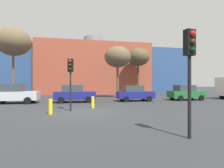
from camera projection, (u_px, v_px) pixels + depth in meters
name	position (u px, v px, depth m)	size (l,w,h in m)	color
ground_plane	(84.00, 112.00, 11.90)	(200.00, 200.00, 0.00)	#2D3033
building_backdrop	(93.00, 70.00, 37.37)	(37.98, 12.14, 11.73)	#9E4733
parked_car_1	(14.00, 94.00, 17.19)	(4.37, 2.14, 1.90)	silver
parked_car_2	(74.00, 94.00, 18.30)	(4.16, 2.04, 1.80)	navy
parked_car_3	(135.00, 93.00, 19.57)	(4.00, 1.96, 1.73)	navy
parked_car_4	(186.00, 93.00, 20.79)	(4.09, 2.01, 1.77)	#1E662D
traffic_light_near_right	(190.00, 58.00, 6.11)	(0.40, 0.39, 3.78)	black
traffic_light_island	(70.00, 73.00, 12.29)	(0.41, 0.39, 3.65)	black
bare_tree_0	(13.00, 42.00, 22.97)	(4.46, 4.46, 9.18)	brown
bare_tree_1	(138.00, 57.00, 30.17)	(3.83, 3.83, 8.05)	brown
bare_tree_2	(118.00, 57.00, 24.40)	(3.64, 3.64, 7.10)	brown
bollard_yellow_0	(50.00, 107.00, 11.03)	(0.24, 0.24, 0.96)	yellow
bollard_yellow_1	(93.00, 102.00, 13.91)	(0.24, 0.24, 0.91)	yellow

